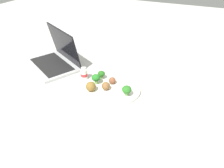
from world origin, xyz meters
TOP-DOWN VIEW (x-y plane):
  - ground_plane at (0.00, 0.00)m, footprint 4.00×4.00m
  - plate at (0.00, 0.00)m, footprint 0.28×0.28m
  - broccoli_floret_back_right at (0.09, -0.03)m, footprint 0.04×0.04m
  - broccoli_floret_near_rim at (-0.08, 0.05)m, footprint 0.04×0.04m
  - broccoli_floret_far_rim at (-0.09, -0.00)m, footprint 0.04×0.04m
  - meatball_far_rim at (-0.02, -0.03)m, footprint 0.04×0.04m
  - meatball_front_left at (-0.01, 0.03)m, footprint 0.04×0.04m
  - meatball_back_left at (-0.08, -0.07)m, footprint 0.05×0.05m
  - napkin at (0.26, 0.03)m, footprint 0.18×0.13m
  - fork at (0.27, 0.05)m, footprint 0.12×0.02m
  - knife at (0.26, 0.01)m, footprint 0.15×0.02m
  - yogurt_bottle at (-0.18, 0.04)m, footprint 0.04×0.04m
  - laptop at (-0.41, 0.10)m, footprint 0.39×0.35m

SIDE VIEW (x-z plane):
  - ground_plane at x=0.00m, z-range 0.00..0.00m
  - napkin at x=0.26m, z-range 0.00..0.01m
  - knife at x=0.26m, z-range 0.00..0.01m
  - fork at x=0.27m, z-range 0.00..0.01m
  - plate at x=0.00m, z-range 0.00..0.02m
  - yogurt_bottle at x=-0.18m, z-range 0.00..0.06m
  - meatball_front_left at x=-0.01m, z-range 0.02..0.05m
  - meatball_far_rim at x=-0.02m, z-range 0.02..0.06m
  - laptop at x=-0.41m, z-range -0.07..0.15m
  - meatball_back_left at x=-0.08m, z-range 0.02..0.06m
  - broccoli_floret_near_rim at x=-0.08m, z-range 0.02..0.06m
  - broccoli_floret_back_right at x=0.09m, z-range 0.02..0.07m
  - broccoli_floret_far_rim at x=-0.09m, z-range 0.02..0.07m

